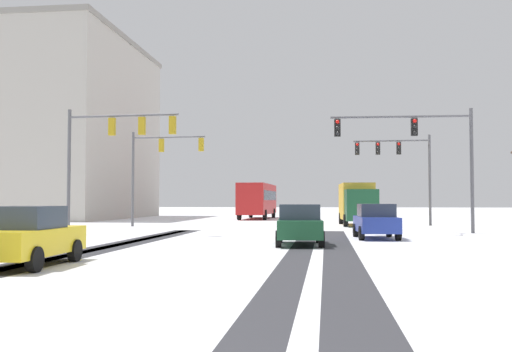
% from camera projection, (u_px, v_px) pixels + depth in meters
% --- Properties ---
extents(wheel_track_left_lane, '(1.00, 31.01, 0.01)m').
position_uv_depth(wheel_track_left_lane, '(69.00, 254.00, 19.20)').
color(wheel_track_left_lane, '#38383D').
rests_on(wheel_track_left_lane, ground).
extents(wheel_track_right_lane, '(0.85, 31.01, 0.01)m').
position_uv_depth(wheel_track_right_lane, '(297.00, 256.00, 18.29)').
color(wheel_track_right_lane, '#38383D').
rests_on(wheel_track_right_lane, ground).
extents(wheel_track_center, '(1.11, 31.01, 0.01)m').
position_uv_depth(wheel_track_center, '(341.00, 257.00, 18.13)').
color(wheel_track_center, '#38383D').
rests_on(wheel_track_center, ground).
extents(wheel_track_oncoming, '(1.19, 31.01, 0.01)m').
position_uv_depth(wheel_track_oncoming, '(84.00, 254.00, 19.14)').
color(wheel_track_oncoming, '#38383D').
rests_on(wheel_track_oncoming, ground).
extents(traffic_signal_far_right, '(5.46, 0.46, 6.50)m').
position_uv_depth(traffic_signal_far_right, '(399.00, 159.00, 41.70)').
color(traffic_signal_far_right, '#56565B').
rests_on(traffic_signal_far_right, ground).
extents(traffic_signal_near_right, '(7.23, 0.60, 6.50)m').
position_uv_depth(traffic_signal_near_right, '(421.00, 144.00, 29.69)').
color(traffic_signal_near_right, '#56565B').
rests_on(traffic_signal_near_right, ground).
extents(traffic_signal_far_left, '(5.21, 0.59, 6.50)m').
position_uv_depth(traffic_signal_far_left, '(158.00, 159.00, 39.58)').
color(traffic_signal_far_left, '#56565B').
rests_on(traffic_signal_far_left, ground).
extents(traffic_signal_near_left, '(5.97, 0.60, 6.50)m').
position_uv_depth(traffic_signal_near_left, '(112.00, 142.00, 29.57)').
color(traffic_signal_near_left, '#56565B').
rests_on(traffic_signal_near_left, ground).
extents(car_blue_lead, '(2.00, 4.18, 1.62)m').
position_uv_depth(car_blue_lead, '(376.00, 221.00, 26.94)').
color(car_blue_lead, '#233899').
rests_on(car_blue_lead, ground).
extents(car_dark_green_second, '(2.02, 4.19, 1.62)m').
position_uv_depth(car_dark_green_second, '(299.00, 225.00, 23.02)').
color(car_dark_green_second, '#194C2D').
rests_on(car_dark_green_second, ground).
extents(car_yellow_cab_third, '(1.97, 4.17, 1.62)m').
position_uv_depth(car_yellow_cab_third, '(27.00, 236.00, 15.53)').
color(car_yellow_cab_third, yellow).
rests_on(car_yellow_cab_third, ground).
extents(bus_oncoming, '(2.84, 11.05, 3.38)m').
position_uv_depth(bus_oncoming, '(258.00, 198.00, 56.78)').
color(bus_oncoming, '#B21E1E').
rests_on(bus_oncoming, ground).
extents(box_truck_delivery, '(2.54, 7.49, 3.02)m').
position_uv_depth(box_truck_delivery, '(357.00, 203.00, 41.44)').
color(box_truck_delivery, '#194C2D').
rests_on(box_truck_delivery, ground).
extents(office_building_far_left_block, '(20.30, 21.49, 18.02)m').
position_uv_depth(office_building_far_left_block, '(35.00, 130.00, 59.21)').
color(office_building_far_left_block, '#B2ADA3').
rests_on(office_building_far_left_block, ground).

